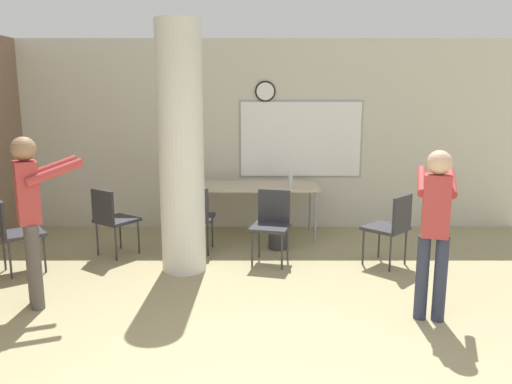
# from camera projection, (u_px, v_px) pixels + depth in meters

# --- Properties ---
(wall_back) EXTENTS (8.00, 0.15, 2.80)m
(wall_back) POSITION_uv_depth(u_px,v_px,m) (255.00, 136.00, 7.48)
(wall_back) COLOR beige
(wall_back) RESTS_ON ground_plane
(support_pillar) EXTENTS (0.50, 0.50, 2.80)m
(support_pillar) POSITION_uv_depth(u_px,v_px,m) (182.00, 150.00, 5.56)
(support_pillar) COLOR silver
(support_pillar) RESTS_ON ground_plane
(folding_table) EXTENTS (1.86, 0.78, 0.74)m
(folding_table) POSITION_uv_depth(u_px,v_px,m) (252.00, 188.00, 7.06)
(folding_table) COLOR beige
(folding_table) RESTS_ON ground_plane
(bottle_on_table) EXTENTS (0.06, 0.06, 0.25)m
(bottle_on_table) POSITION_uv_depth(u_px,v_px,m) (291.00, 181.00, 6.86)
(bottle_on_table) COLOR silver
(bottle_on_table) RESTS_ON folding_table
(waste_bin) EXTENTS (0.26, 0.26, 0.39)m
(waste_bin) POSITION_uv_depth(u_px,v_px,m) (279.00, 234.00, 6.57)
(waste_bin) COLOR #38383D
(waste_bin) RESTS_ON ground_plane
(chair_table_left) EXTENTS (0.47, 0.47, 0.87)m
(chair_table_left) POSITION_uv_depth(u_px,v_px,m) (196.00, 214.00, 6.33)
(chair_table_left) COLOR #2D2D33
(chair_table_left) RESTS_ON ground_plane
(chair_table_front) EXTENTS (0.53, 0.53, 0.87)m
(chair_table_front) POSITION_uv_depth(u_px,v_px,m) (272.00, 221.00, 6.01)
(chair_table_front) COLOR #2D2D33
(chair_table_front) RESTS_ON ground_plane
(chair_by_left_wall) EXTENTS (0.61, 0.61, 0.87)m
(chair_by_left_wall) POSITION_uv_depth(u_px,v_px,m) (16.00, 229.00, 5.64)
(chair_by_left_wall) COLOR #2D2D33
(chair_by_left_wall) RESTS_ON ground_plane
(chair_mid_room) EXTENTS (0.62, 0.62, 0.87)m
(chair_mid_room) POSITION_uv_depth(u_px,v_px,m) (392.00, 224.00, 5.85)
(chair_mid_room) COLOR #2D2D33
(chair_mid_room) RESTS_ON ground_plane
(chair_near_pillar) EXTENTS (0.61, 0.61, 0.87)m
(chair_near_pillar) POSITION_uv_depth(u_px,v_px,m) (113.00, 217.00, 6.22)
(chair_near_pillar) COLOR #2D2D33
(chair_near_pillar) RESTS_ON ground_plane
(person_watching_back) EXTENTS (0.66, 0.57, 1.64)m
(person_watching_back) POSITION_uv_depth(u_px,v_px,m) (33.00, 209.00, 4.66)
(person_watching_back) COLOR #514C47
(person_watching_back) RESTS_ON ground_plane
(person_playing_side) EXTENTS (0.46, 0.65, 1.54)m
(person_playing_side) POSITION_uv_depth(u_px,v_px,m) (436.00, 222.00, 4.38)
(person_playing_side) COLOR #2D3347
(person_playing_side) RESTS_ON ground_plane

